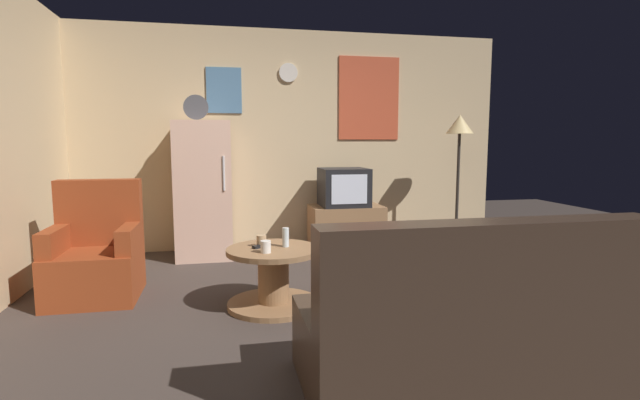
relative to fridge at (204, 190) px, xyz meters
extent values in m
plane|color=#3D332D|center=(1.04, -2.04, -0.75)|extent=(12.00, 12.00, 0.00)
cube|color=#D1B284|center=(1.04, 0.41, 0.54)|extent=(5.20, 0.10, 2.58)
cube|color=#C64C2D|center=(2.00, 0.35, 1.05)|extent=(0.76, 0.02, 1.00)
cube|color=teal|center=(0.25, 0.35, 1.11)|extent=(0.40, 0.02, 0.52)
cylinder|color=silver|center=(1.00, 0.35, 1.33)|extent=(0.22, 0.03, 0.22)
cube|color=beige|center=(0.00, 0.00, 0.00)|extent=(0.60, 0.60, 1.50)
cylinder|color=silver|center=(0.22, -0.30, 0.20)|extent=(0.02, 0.02, 0.36)
cylinder|color=#4C4C51|center=(-0.05, -0.08, 0.89)|extent=(0.26, 0.04, 0.26)
cube|color=#8E6642|center=(1.62, 0.00, -0.49)|extent=(0.84, 0.52, 0.53)
cube|color=#AD4733|center=(1.62, -0.27, -0.57)|extent=(0.76, 0.01, 0.13)
cube|color=black|center=(1.59, 0.00, 0.00)|extent=(0.54, 0.50, 0.44)
cube|color=silver|center=(1.59, -0.25, 0.00)|extent=(0.41, 0.01, 0.33)
cylinder|color=#332D28|center=(2.94, -0.18, -0.74)|extent=(0.24, 0.24, 0.02)
cylinder|color=#332D28|center=(2.94, -0.18, -0.05)|extent=(0.04, 0.04, 1.40)
cone|color=#F2D18C|center=(2.94, -0.18, 0.73)|extent=(0.32, 0.32, 0.22)
cylinder|color=#8E6642|center=(0.57, -1.77, -0.73)|extent=(0.72, 0.72, 0.04)
cylinder|color=#8E6642|center=(0.57, -1.77, -0.52)|extent=(0.24, 0.24, 0.43)
cylinder|color=#8E6642|center=(0.57, -1.77, -0.31)|extent=(0.72, 0.72, 0.04)
cylinder|color=silver|center=(0.67, -1.75, -0.21)|extent=(0.05, 0.05, 0.15)
cylinder|color=silver|center=(0.50, -1.92, -0.24)|extent=(0.08, 0.08, 0.09)
cylinder|color=tan|center=(0.49, -1.70, -0.24)|extent=(0.08, 0.08, 0.09)
cube|color=black|center=(0.49, -1.73, -0.28)|extent=(0.15, 0.12, 0.02)
cube|color=maroon|center=(-0.83, -1.29, -0.55)|extent=(0.68, 0.68, 0.40)
cube|color=maroon|center=(-0.83, -1.03, -0.07)|extent=(0.68, 0.16, 0.56)
cube|color=maroon|center=(-1.11, -1.29, -0.25)|extent=(0.12, 0.60, 0.20)
cube|color=maroon|center=(-0.55, -1.29, -0.25)|extent=(0.12, 0.60, 0.20)
cube|color=#38281E|center=(1.43, -3.12, -0.55)|extent=(1.70, 0.80, 0.40)
cube|color=#38281E|center=(1.43, -3.42, -0.09)|extent=(1.70, 0.20, 0.52)
cube|color=#76B0BA|center=(2.31, -0.14, -0.74)|extent=(0.18, 0.17, 0.03)
cube|color=#7881A8|center=(2.31, -0.14, -0.72)|extent=(0.17, 0.12, 0.02)
cube|color=#9F7273|center=(2.31, -0.14, -0.70)|extent=(0.18, 0.14, 0.02)
cube|color=tan|center=(2.31, -0.14, -0.68)|extent=(0.17, 0.18, 0.02)
camera|label=1|loc=(0.20, -5.38, 0.53)|focal=26.86mm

